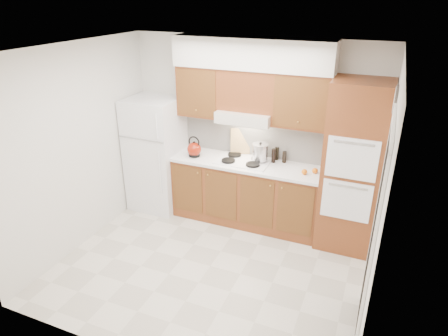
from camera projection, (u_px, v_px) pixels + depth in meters
name	position (u px, v px, depth m)	size (l,w,h in m)	color
floor	(210.00, 266.00, 4.96)	(3.60, 3.60, 0.00)	beige
ceiling	(207.00, 50.00, 3.90)	(3.60, 3.60, 0.00)	white
wall_back	(252.00, 131.00, 5.69)	(3.60, 0.02, 2.60)	silver
wall_left	(80.00, 148.00, 5.06)	(0.02, 3.00, 2.60)	silver
wall_right	(380.00, 201.00, 3.80)	(0.02, 3.00, 2.60)	silver
fridge	(156.00, 154.00, 6.06)	(0.75, 0.72, 1.72)	white
base_cabinets	(246.00, 193.00, 5.78)	(2.11, 0.60, 0.90)	brown
countertop	(246.00, 164.00, 5.58)	(2.13, 0.62, 0.04)	white
backsplash	(254.00, 137.00, 5.71)	(2.11, 0.03, 0.56)	white
oven_cabinet	(352.00, 168.00, 5.00)	(0.70, 0.65, 2.20)	brown
upper_cab_left	(201.00, 91.00, 5.58)	(0.63, 0.33, 0.70)	brown
upper_cab_right	(303.00, 101.00, 5.08)	(0.73, 0.33, 0.70)	brown
range_hood	(246.00, 116.00, 5.40)	(0.75, 0.45, 0.15)	silver
upper_cab_over_hood	(248.00, 90.00, 5.31)	(0.75, 0.33, 0.55)	brown
soffit	(252.00, 53.00, 5.09)	(2.13, 0.36, 0.40)	silver
cooktop	(243.00, 161.00, 5.60)	(0.74, 0.50, 0.01)	white
doorway	(373.00, 242.00, 3.61)	(0.02, 0.90, 2.10)	black
wall_clock	(396.00, 100.00, 3.92)	(0.30, 0.30, 0.02)	#3F3833
kettle	(194.00, 149.00, 5.72)	(0.20, 0.20, 0.20)	maroon
cutting_board	(240.00, 141.00, 5.78)	(0.28, 0.02, 0.37)	tan
stock_pot	(260.00, 152.00, 5.53)	(0.21, 0.21, 0.22)	silver
condiment_a	(274.00, 156.00, 5.53)	(0.06, 0.06, 0.20)	black
condiment_b	(277.00, 153.00, 5.63)	(0.06, 0.06, 0.18)	black
condiment_c	(284.00, 157.00, 5.53)	(0.06, 0.06, 0.16)	black
orange_near	(315.00, 171.00, 5.22)	(0.07, 0.07, 0.07)	orange
orange_far	(304.00, 172.00, 5.18)	(0.07, 0.07, 0.07)	orange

